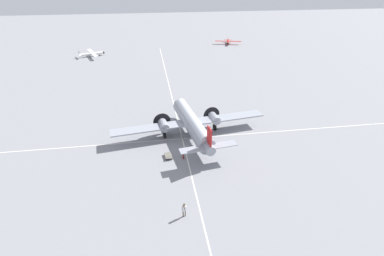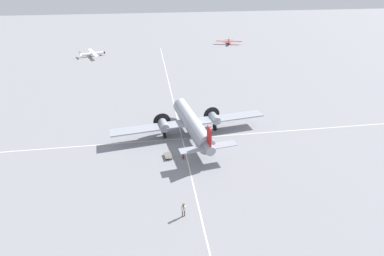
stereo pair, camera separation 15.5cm
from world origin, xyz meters
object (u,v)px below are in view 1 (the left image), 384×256
(suitcase_near_door, at_px, (183,156))
(suitcase_upright_spare, at_px, (183,156))
(crew_foreground, at_px, (184,209))
(light_aircraft_distant, at_px, (92,54))
(baggage_cart, at_px, (168,156))
(light_aircraft_taxiing, at_px, (228,42))
(airliner_main, at_px, (191,122))

(suitcase_near_door, height_order, suitcase_upright_spare, suitcase_upright_spare)
(crew_foreground, height_order, light_aircraft_distant, light_aircraft_distant)
(baggage_cart, xyz_separation_m, light_aircraft_distant, (57.46, 17.97, 0.56))
(light_aircraft_taxiing, bearing_deg, airliner_main, -5.45)
(crew_foreground, distance_m, light_aircraft_taxiing, 82.85)
(baggage_cart, bearing_deg, airliner_main, -42.92)
(airliner_main, height_order, baggage_cart, airliner_main)
(suitcase_upright_spare, bearing_deg, baggage_cart, 75.15)
(suitcase_upright_spare, height_order, light_aircraft_taxiing, light_aircraft_taxiing)
(light_aircraft_distant, bearing_deg, suitcase_near_door, -90.45)
(suitcase_near_door, bearing_deg, light_aircraft_taxiing, -19.73)
(crew_foreground, relative_size, suitcase_upright_spare, 2.49)
(airliner_main, relative_size, light_aircraft_distant, 2.43)
(suitcase_near_door, bearing_deg, light_aircraft_distant, 19.14)
(airliner_main, bearing_deg, crew_foreground, 160.72)
(suitcase_near_door, relative_size, light_aircraft_taxiing, 0.06)
(suitcase_upright_spare, xyz_separation_m, baggage_cart, (0.54, 2.02, -0.04))
(light_aircraft_taxiing, bearing_deg, suitcase_near_door, -5.39)
(suitcase_near_door, bearing_deg, suitcase_upright_spare, 174.95)
(crew_foreground, bearing_deg, light_aircraft_distant, -86.43)
(crew_foreground, distance_m, suitcase_upright_spare, 10.99)
(airliner_main, height_order, suitcase_near_door, airliner_main)
(baggage_cart, distance_m, light_aircraft_distant, 60.21)
(light_aircraft_distant, relative_size, light_aircraft_taxiing, 1.12)
(suitcase_near_door, xyz_separation_m, suitcase_upright_spare, (-0.30, 0.03, 0.08))
(suitcase_upright_spare, distance_m, baggage_cart, 2.09)
(suitcase_upright_spare, distance_m, light_aircraft_taxiing, 72.13)
(suitcase_near_door, height_order, light_aircraft_taxiing, light_aircraft_taxiing)
(airliner_main, xyz_separation_m, crew_foreground, (-17.01, 3.32, -1.39))
(airliner_main, xyz_separation_m, baggage_cart, (-5.58, 4.07, -2.14))
(baggage_cart, relative_size, light_aircraft_taxiing, 0.19)
(light_aircraft_taxiing, bearing_deg, baggage_cart, -6.98)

